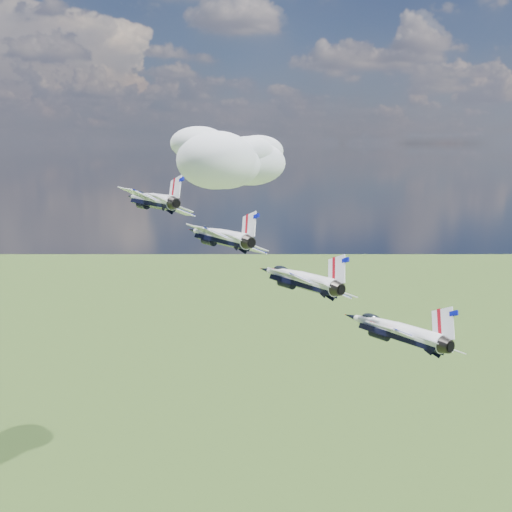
{
  "coord_description": "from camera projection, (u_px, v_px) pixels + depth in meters",
  "views": [
    {
      "loc": [
        -26.71,
        -77.35,
        170.29
      ],
      "look_at": [
        -13.45,
        -11.27,
        158.45
      ],
      "focal_mm": 45.0,
      "sensor_mm": 36.0,
      "label": 1
    }
  ],
  "objects": [
    {
      "name": "jet_2",
      "position": [
        298.0,
        278.0,
        65.49
      ],
      "size": [
        14.41,
        16.14,
        7.21
      ],
      "primitive_type": null,
      "rotation": [
        0.0,
        0.41,
        0.42
      ],
      "color": "white"
    },
    {
      "name": "jet_1",
      "position": [
        218.0,
        236.0,
        71.38
      ],
      "size": [
        14.41,
        16.14,
        7.21
      ],
      "primitive_type": null,
      "rotation": [
        0.0,
        0.41,
        0.42
      ],
      "color": "white"
    },
    {
      "name": "jet_3",
      "position": [
        393.0,
        329.0,
        59.59
      ],
      "size": [
        14.41,
        16.14,
        7.21
      ],
      "primitive_type": null,
      "rotation": [
        0.0,
        0.41,
        0.42
      ],
      "color": "white"
    },
    {
      "name": "jet_0",
      "position": [
        150.0,
        199.0,
        77.27
      ],
      "size": [
        14.41,
        16.14,
        7.21
      ],
      "primitive_type": null,
      "rotation": [
        0.0,
        0.41,
        0.42
      ],
      "color": "white"
    },
    {
      "name": "cloud_far",
      "position": [
        231.0,
        153.0,
        285.98
      ],
      "size": [
        53.83,
        42.29,
        21.15
      ],
      "primitive_type": "ellipsoid",
      "color": "white"
    }
  ]
}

